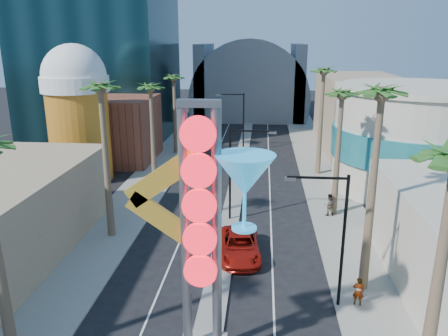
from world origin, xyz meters
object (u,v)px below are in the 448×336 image
at_px(pedestrian_a, 358,291).
at_px(neon_sign, 219,221).
at_px(pedestrian_b, 329,205).
at_px(red_pickup, 240,246).

bearing_deg(pedestrian_a, neon_sign, 43.32).
bearing_deg(pedestrian_b, red_pickup, 35.93).
distance_m(neon_sign, red_pickup, 12.46).
bearing_deg(pedestrian_b, pedestrian_a, 77.77).
height_order(neon_sign, red_pickup, neon_sign).
relative_size(red_pickup, pedestrian_a, 3.43).
distance_m(pedestrian_a, pedestrian_b, 13.44).
xyz_separation_m(neon_sign, pedestrian_b, (7.66, 18.54, -6.18)).
height_order(red_pickup, pedestrian_a, pedestrian_a).
bearing_deg(pedestrian_a, red_pickup, -28.93).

